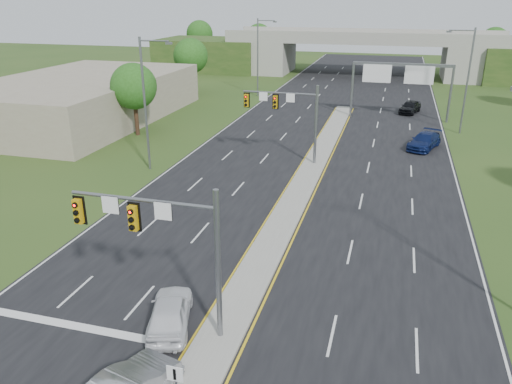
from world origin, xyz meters
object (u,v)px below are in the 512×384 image
(signal_mast_far, at_px, (290,111))
(car_far_b, at_px, (424,141))
(car_far_c, at_px, (410,107))
(sign_gantry, at_px, (400,76))
(car_white, at_px, (170,312))
(keep_right_sign, at_px, (176,382))
(overpass, at_px, (364,56))
(signal_mast_near, at_px, (165,236))

(signal_mast_far, distance_m, car_far_b, 14.76)
(car_far_c, bearing_deg, signal_mast_far, -97.21)
(sign_gantry, height_order, car_white, sign_gantry)
(sign_gantry, xyz_separation_m, car_white, (-9.14, -44.73, -4.47))
(keep_right_sign, xyz_separation_m, overpass, (0.00, 84.53, 2.04))
(signal_mast_near, distance_m, signal_mast_far, 25.00)
(signal_mast_far, relative_size, sign_gantry, 0.60)
(signal_mast_far, height_order, car_white, signal_mast_far)
(car_white, bearing_deg, overpass, -109.45)
(car_white, bearing_deg, sign_gantry, -119.23)
(car_far_c, bearing_deg, signal_mast_near, -85.67)
(keep_right_sign, xyz_separation_m, car_far_b, (9.52, 37.41, -0.74))
(sign_gantry, relative_size, overpass, 0.14)
(signal_mast_near, height_order, overpass, overpass)
(signal_mast_near, relative_size, car_far_c, 1.51)
(keep_right_sign, bearing_deg, signal_mast_near, 116.94)
(sign_gantry, bearing_deg, car_far_c, 68.40)
(signal_mast_near, height_order, sign_gantry, signal_mast_near)
(car_far_c, bearing_deg, sign_gantry, -95.12)
(overpass, xyz_separation_m, car_white, (-2.45, -79.81, -2.78))
(signal_mast_far, distance_m, keep_right_sign, 29.71)
(keep_right_sign, height_order, car_far_b, keep_right_sign)
(car_far_b, bearing_deg, overpass, 121.14)
(sign_gantry, height_order, car_far_b, sign_gantry)
(signal_mast_far, xyz_separation_m, overpass, (2.26, 55.07, -1.17))
(overpass, bearing_deg, car_far_b, -78.57)
(car_far_b, bearing_deg, signal_mast_far, -126.26)
(keep_right_sign, height_order, sign_gantry, sign_gantry)
(sign_gantry, height_order, car_far_c, sign_gantry)
(overpass, height_order, car_white, overpass)
(keep_right_sign, xyz_separation_m, car_white, (-2.45, 4.72, -0.75))
(car_white, distance_m, car_far_b, 34.82)
(signal_mast_near, height_order, car_white, signal_mast_near)
(keep_right_sign, distance_m, overpass, 84.55)
(signal_mast_near, distance_m, car_far_c, 50.37)
(signal_mast_near, xyz_separation_m, car_white, (-0.19, 0.26, -3.95))
(signal_mast_far, bearing_deg, car_far_b, 34.02)
(signal_mast_near, relative_size, overpass, 0.09)
(signal_mast_near, bearing_deg, car_white, 125.54)
(signal_mast_near, bearing_deg, car_far_c, 77.85)
(sign_gantry, bearing_deg, car_white, -101.54)
(signal_mast_far, xyz_separation_m, sign_gantry, (8.95, 19.99, 0.51))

